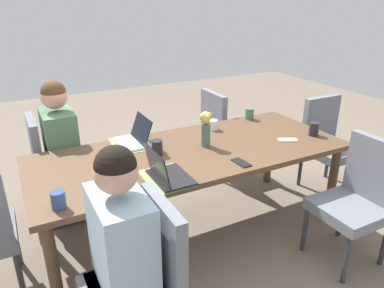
# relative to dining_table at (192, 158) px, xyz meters

# --- Properties ---
(ground_plane) EXTENTS (10.00, 10.00, 0.00)m
(ground_plane) POSITION_rel_dining_table_xyz_m (0.00, 0.00, -0.66)
(ground_plane) COLOR #756656
(dining_table) EXTENTS (2.34, 0.96, 0.72)m
(dining_table) POSITION_rel_dining_table_xyz_m (0.00, 0.00, 0.00)
(dining_table) COLOR brown
(dining_table) RESTS_ON ground_plane
(chair_far_left_near) EXTENTS (0.44, 0.44, 0.90)m
(chair_far_left_near) POSITION_rel_dining_table_xyz_m (-0.90, 0.77, -0.16)
(chair_far_left_near) COLOR slate
(chair_far_left_near) RESTS_ON ground_plane
(person_far_left_near) EXTENTS (0.36, 0.40, 1.19)m
(person_far_left_near) POSITION_rel_dining_table_xyz_m (-0.83, 0.71, -0.13)
(person_far_left_near) COLOR #2D2D33
(person_far_left_near) RESTS_ON ground_plane
(chair_near_left_mid) EXTENTS (0.44, 0.44, 0.90)m
(chair_near_left_mid) POSITION_rel_dining_table_xyz_m (-0.71, -0.83, -0.16)
(chair_near_left_mid) COLOR slate
(chair_near_left_mid) RESTS_ON ground_plane
(person_near_left_mid) EXTENTS (0.36, 0.40, 1.19)m
(person_near_left_mid) POSITION_rel_dining_table_xyz_m (-0.78, -0.77, -0.13)
(person_near_left_mid) COLOR #2D2D33
(person_near_left_mid) RESTS_ON ground_plane
(chair_near_left_far) EXTENTS (0.44, 0.44, 0.90)m
(chair_near_left_far) POSITION_rel_dining_table_xyz_m (0.90, -0.79, -0.16)
(chair_near_left_far) COLOR slate
(chair_near_left_far) RESTS_ON ground_plane
(chair_head_right_right_near) EXTENTS (0.44, 0.44, 0.90)m
(chair_head_right_right_near) POSITION_rel_dining_table_xyz_m (1.52, 0.07, -0.16)
(chair_head_right_right_near) COLOR slate
(chair_head_right_right_near) RESTS_ON ground_plane
(chair_far_right_mid) EXTENTS (0.44, 0.44, 0.90)m
(chair_far_right_mid) POSITION_rel_dining_table_xyz_m (0.79, 0.81, -0.16)
(chair_far_right_mid) COLOR slate
(chair_far_right_mid) RESTS_ON ground_plane
(flower_vase) EXTENTS (0.09, 0.10, 0.27)m
(flower_vase) POSITION_rel_dining_table_xyz_m (0.13, 0.03, 0.24)
(flower_vase) COLOR #4C6B60
(flower_vase) RESTS_ON dining_table
(placemat_far_left_near) EXTENTS (0.28, 0.37, 0.00)m
(placemat_far_left_near) POSITION_rel_dining_table_xyz_m (-0.37, 0.32, 0.07)
(placemat_far_left_near) COLOR #9EBC66
(placemat_far_left_near) RESTS_ON dining_table
(placemat_near_left_mid) EXTENTS (0.26, 0.36, 0.00)m
(placemat_near_left_mid) POSITION_rel_dining_table_xyz_m (-0.35, -0.32, 0.07)
(placemat_near_left_mid) COLOR #9EBC66
(placemat_near_left_mid) RESTS_ON dining_table
(laptop_near_left_mid) EXTENTS (0.22, 0.32, 0.21)m
(laptop_near_left_mid) POSITION_rel_dining_table_xyz_m (-0.36, -0.34, 0.11)
(laptop_near_left_mid) COLOR black
(laptop_near_left_mid) RESTS_ON dining_table
(laptop_far_left_near) EXTENTS (0.22, 0.32, 0.20)m
(laptop_far_left_near) POSITION_rel_dining_table_xyz_m (-0.33, 0.32, 0.11)
(laptop_far_left_near) COLOR silver
(laptop_far_left_near) RESTS_ON dining_table
(coffee_mug_near_left) EXTENTS (0.08, 0.08, 0.10)m
(coffee_mug_near_left) POSITION_rel_dining_table_xyz_m (-1.00, -0.37, 0.12)
(coffee_mug_near_left) COLOR #33477A
(coffee_mug_near_left) RESTS_ON dining_table
(coffee_mug_near_right) EXTENTS (0.08, 0.08, 0.10)m
(coffee_mug_near_right) POSITION_rel_dining_table_xyz_m (0.81, 0.40, 0.12)
(coffee_mug_near_right) COLOR #47704C
(coffee_mug_near_right) RESTS_ON dining_table
(coffee_mug_centre_left) EXTENTS (0.08, 0.08, 0.11)m
(coffee_mug_centre_left) POSITION_rel_dining_table_xyz_m (-0.26, 0.05, 0.12)
(coffee_mug_centre_left) COLOR #232328
(coffee_mug_centre_left) RESTS_ON dining_table
(coffee_mug_centre_right) EXTENTS (0.08, 0.08, 0.09)m
(coffee_mug_centre_right) POSITION_rel_dining_table_xyz_m (0.37, 0.31, 0.11)
(coffee_mug_centre_right) COLOR white
(coffee_mug_centre_right) RESTS_ON dining_table
(coffee_mug_far_left) EXTENTS (0.08, 0.08, 0.11)m
(coffee_mug_far_left) POSITION_rel_dining_table_xyz_m (1.03, -0.19, 0.12)
(coffee_mug_far_left) COLOR #232328
(coffee_mug_far_left) RESTS_ON dining_table
(phone_black) EXTENTS (0.08, 0.15, 0.01)m
(phone_black) POSITION_rel_dining_table_xyz_m (0.20, -0.36, 0.07)
(phone_black) COLOR black
(phone_black) RESTS_ON dining_table
(phone_silver) EXTENTS (0.17, 0.13, 0.01)m
(phone_silver) POSITION_rel_dining_table_xyz_m (0.77, -0.18, 0.07)
(phone_silver) COLOR silver
(phone_silver) RESTS_ON dining_table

